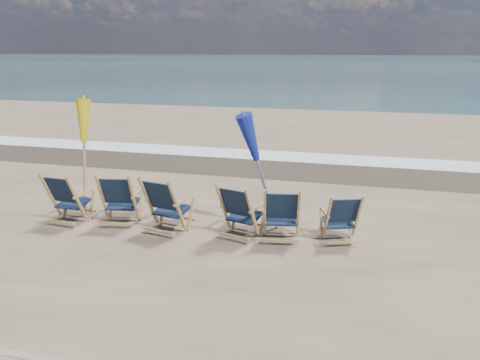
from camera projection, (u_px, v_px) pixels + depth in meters
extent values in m
plane|color=#3D5F65|center=(357.00, 61.00, 126.06)|extent=(400.00, 400.00, 0.00)
cube|color=silver|center=(289.00, 156.00, 14.58)|extent=(200.00, 1.40, 0.01)
cube|color=#42362A|center=(281.00, 168.00, 13.19)|extent=(200.00, 2.60, 0.00)
cylinder|color=tan|center=(84.00, 158.00, 9.30)|extent=(0.06, 0.06, 2.30)
cone|color=yellow|center=(81.00, 124.00, 9.11)|extent=(0.30, 0.30, 0.85)
cylinder|color=#A5A5AD|center=(263.00, 172.00, 8.31)|extent=(0.06, 0.06, 2.27)
cone|color=navy|center=(263.00, 135.00, 8.13)|extent=(0.30, 0.30, 0.85)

